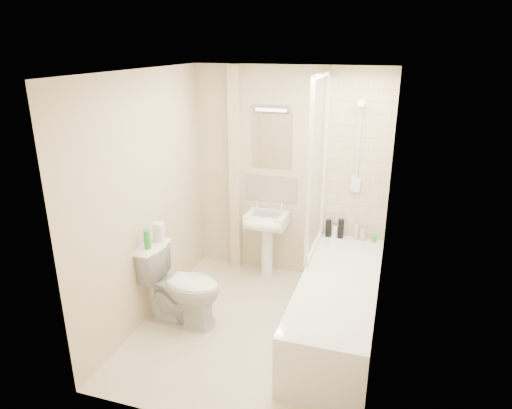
% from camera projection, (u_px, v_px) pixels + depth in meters
% --- Properties ---
extents(floor, '(2.50, 2.50, 0.00)m').
position_uv_depth(floor, '(256.00, 328.00, 4.43)').
color(floor, beige).
rests_on(floor, ground).
extents(wall_back, '(2.20, 0.02, 2.40)m').
position_uv_depth(wall_back, '(289.00, 175.00, 5.15)').
color(wall_back, beige).
rests_on(wall_back, ground).
extents(wall_left, '(0.02, 2.50, 2.40)m').
position_uv_depth(wall_left, '(146.00, 200.00, 4.34)').
color(wall_left, beige).
rests_on(wall_left, ground).
extents(wall_right, '(0.02, 2.50, 2.40)m').
position_uv_depth(wall_right, '(384.00, 227.00, 3.72)').
color(wall_right, beige).
rests_on(wall_right, ground).
extents(ceiling, '(2.20, 2.50, 0.02)m').
position_uv_depth(ceiling, '(256.00, 71.00, 3.62)').
color(ceiling, white).
rests_on(ceiling, wall_back).
extents(tile_back, '(0.70, 0.01, 1.75)m').
position_uv_depth(tile_back, '(358.00, 161.00, 4.85)').
color(tile_back, beige).
rests_on(tile_back, wall_back).
extents(tile_right, '(0.01, 2.10, 1.75)m').
position_uv_depth(tile_right, '(386.00, 193.00, 3.82)').
color(tile_right, beige).
rests_on(tile_right, wall_right).
extents(pipe_boxing, '(0.12, 0.12, 2.40)m').
position_uv_depth(pipe_boxing, '(235.00, 172.00, 5.27)').
color(pipe_boxing, beige).
rests_on(pipe_boxing, ground).
extents(splashback, '(0.60, 0.02, 0.30)m').
position_uv_depth(splashback, '(271.00, 188.00, 5.25)').
color(splashback, beige).
rests_on(splashback, wall_back).
extents(mirror, '(0.46, 0.01, 0.60)m').
position_uv_depth(mirror, '(272.00, 141.00, 5.07)').
color(mirror, white).
rests_on(mirror, wall_back).
extents(strip_light, '(0.42, 0.07, 0.07)m').
position_uv_depth(strip_light, '(272.00, 108.00, 4.92)').
color(strip_light, silver).
rests_on(strip_light, wall_back).
extents(bathtub, '(0.70, 2.10, 0.55)m').
position_uv_depth(bathtub, '(338.00, 304.00, 4.30)').
color(bathtub, white).
rests_on(bathtub, ground).
extents(shower_screen, '(0.04, 0.92, 1.80)m').
position_uv_depth(shower_screen, '(318.00, 166.00, 4.55)').
color(shower_screen, white).
rests_on(shower_screen, bathtub).
extents(shower_fixture, '(0.10, 0.16, 0.99)m').
position_uv_depth(shower_fixture, '(358.00, 151.00, 4.77)').
color(shower_fixture, white).
rests_on(shower_fixture, wall_back).
extents(pedestal_sink, '(0.46, 0.45, 0.89)m').
position_uv_depth(pedestal_sink, '(266.00, 228.00, 5.19)').
color(pedestal_sink, white).
rests_on(pedestal_sink, ground).
extents(bottle_black_a, '(0.06, 0.06, 0.20)m').
position_uv_depth(bottle_black_a, '(328.00, 228.00, 5.12)').
color(bottle_black_a, black).
rests_on(bottle_black_a, bathtub).
extents(bottle_white_a, '(0.06, 0.06, 0.13)m').
position_uv_depth(bottle_white_a, '(335.00, 232.00, 5.11)').
color(bottle_white_a, white).
rests_on(bottle_white_a, bathtub).
extents(bottle_black_b, '(0.06, 0.06, 0.22)m').
position_uv_depth(bottle_black_b, '(341.00, 229.00, 5.07)').
color(bottle_black_b, black).
rests_on(bottle_black_b, bathtub).
extents(bottle_cream, '(0.05, 0.05, 0.17)m').
position_uv_depth(bottle_cream, '(356.00, 232.00, 5.03)').
color(bottle_cream, beige).
rests_on(bottle_cream, bathtub).
extents(bottle_white_b, '(0.06, 0.06, 0.13)m').
position_uv_depth(bottle_white_b, '(363.00, 235.00, 5.02)').
color(bottle_white_b, silver).
rests_on(bottle_white_b, bathtub).
extents(bottle_green, '(0.06, 0.06, 0.08)m').
position_uv_depth(bottle_green, '(374.00, 239.00, 4.99)').
color(bottle_green, green).
rests_on(bottle_green, bathtub).
extents(toilet, '(0.51, 0.82, 0.80)m').
position_uv_depth(toilet, '(182.00, 285.00, 4.41)').
color(toilet, white).
rests_on(toilet, ground).
extents(toilet_roll_lower, '(0.11, 0.11, 0.10)m').
position_uv_depth(toilet_roll_lower, '(159.00, 236.00, 4.42)').
color(toilet_roll_lower, white).
rests_on(toilet_roll_lower, toilet).
extents(toilet_roll_upper, '(0.11, 0.11, 0.10)m').
position_uv_depth(toilet_roll_upper, '(159.00, 228.00, 4.35)').
color(toilet_roll_upper, white).
rests_on(toilet_roll_upper, toilet_roll_lower).
extents(green_bottle, '(0.06, 0.06, 0.19)m').
position_uv_depth(green_bottle, '(147.00, 239.00, 4.23)').
color(green_bottle, green).
rests_on(green_bottle, toilet).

